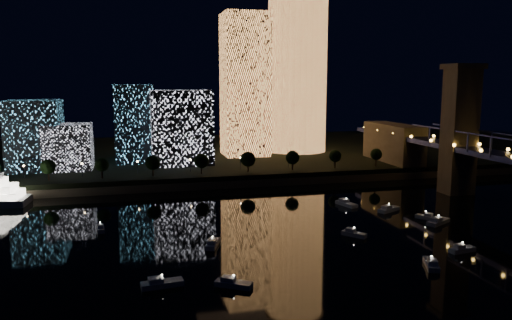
# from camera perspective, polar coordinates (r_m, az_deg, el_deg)

# --- Properties ---
(ground) EXTENTS (520.00, 520.00, 0.00)m
(ground) POSITION_cam_1_polar(r_m,az_deg,el_deg) (137.36, 11.62, -9.64)
(ground) COLOR black
(ground) RESTS_ON ground
(far_bank) EXTENTS (420.00, 160.00, 5.00)m
(far_bank) POSITION_cam_1_polar(r_m,az_deg,el_deg) (285.95, -2.18, 0.76)
(far_bank) COLOR black
(far_bank) RESTS_ON ground
(seawall) EXTENTS (420.00, 6.00, 3.00)m
(seawall) POSITION_cam_1_polar(r_m,az_deg,el_deg) (211.40, 2.10, -2.46)
(seawall) COLOR #6B5E4C
(seawall) RESTS_ON ground
(tower_cylindrical) EXTENTS (34.00, 34.00, 86.98)m
(tower_cylindrical) POSITION_cam_1_polar(r_m,az_deg,el_deg) (277.28, 4.74, 10.03)
(tower_cylindrical) COLOR #E7934A
(tower_cylindrical) RESTS_ON far_bank
(tower_rectangular) EXTENTS (22.89, 22.89, 72.84)m
(tower_rectangular) POSITION_cam_1_polar(r_m,az_deg,el_deg) (261.58, -1.27, 8.55)
(tower_rectangular) COLOR #E7934A
(tower_rectangular) RESTS_ON far_bank
(midrise_blocks) EXTENTS (88.50, 38.29, 36.95)m
(midrise_blocks) POSITION_cam_1_polar(r_m,az_deg,el_deg) (238.99, -15.23, 3.33)
(midrise_blocks) COLOR white
(midrise_blocks) RESTS_ON far_bank
(motorboats) EXTENTS (107.01, 68.18, 2.78)m
(motorboats) POSITION_cam_1_polar(r_m,az_deg,el_deg) (142.95, 8.95, -8.48)
(motorboats) COLOR silver
(motorboats) RESTS_ON ground
(esplanade_trees) EXTENTS (165.96, 6.62, 8.81)m
(esplanade_trees) POSITION_cam_1_polar(r_m,az_deg,el_deg) (209.00, -7.65, -0.17)
(esplanade_trees) COLOR black
(esplanade_trees) RESTS_ON far_bank
(street_lamps) EXTENTS (132.70, 0.70, 5.65)m
(street_lamps) POSITION_cam_1_polar(r_m,az_deg,el_deg) (215.24, -7.52, -0.29)
(street_lamps) COLOR black
(street_lamps) RESTS_ON far_bank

